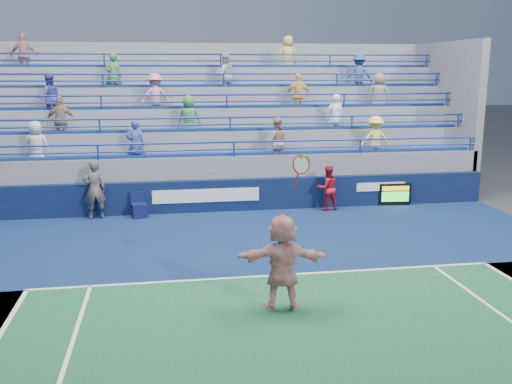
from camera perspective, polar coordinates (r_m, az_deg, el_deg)
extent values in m
plane|color=#333538|center=(13.53, 1.45, -8.45)|extent=(120.00, 120.00, 0.00)
cube|color=#0F274E|center=(15.58, -0.07, -5.61)|extent=(18.00, 8.40, 0.02)
cube|color=white|center=(13.52, 1.45, -8.36)|extent=(11.00, 0.10, 0.01)
cube|color=white|center=(13.43, 1.54, -8.51)|extent=(0.08, 0.30, 0.01)
cube|color=#0A123A|center=(19.55, -2.11, -0.30)|extent=(18.00, 0.30, 1.10)
cube|color=white|center=(19.28, -5.00, -0.36)|extent=(3.60, 0.02, 0.45)
cube|color=white|center=(20.66, 12.40, 0.53)|extent=(1.80, 0.02, 0.30)
cube|color=slate|center=(22.42, -3.07, 1.31)|extent=(18.00, 5.60, 1.10)
cube|color=slate|center=(22.35, -3.08, 2.25)|extent=(18.00, 5.60, 1.85)
cube|color=navy|center=(19.89, -2.36, 3.87)|extent=(17.40, 0.45, 0.10)
cylinder|color=#1C339C|center=(19.44, -2.23, 5.02)|extent=(18.00, 0.07, 0.07)
cube|color=slate|center=(22.78, -3.23, 3.39)|extent=(18.00, 4.60, 2.60)
cube|color=navy|center=(20.79, -2.72, 6.31)|extent=(17.40, 0.45, 0.10)
cylinder|color=#1C339C|center=(20.35, -2.60, 7.46)|extent=(18.00, 0.07, 0.07)
cube|color=slate|center=(23.22, -3.38, 4.49)|extent=(18.00, 3.60, 3.35)
cube|color=navy|center=(21.71, -3.05, 8.54)|extent=(17.40, 0.45, 0.10)
cylinder|color=#1C339C|center=(21.29, -2.95, 9.68)|extent=(18.00, 0.07, 0.07)
cube|color=slate|center=(23.67, -3.52, 5.55)|extent=(18.00, 2.60, 4.10)
cube|color=navy|center=(22.67, -3.36, 10.59)|extent=(17.40, 0.45, 0.10)
cylinder|color=#1C339C|center=(22.27, -3.27, 11.72)|extent=(18.00, 0.07, 0.07)
cube|color=slate|center=(24.12, -3.65, 6.57)|extent=(18.00, 1.60, 4.85)
cube|color=navy|center=(23.66, -3.65, 12.46)|extent=(17.40, 0.45, 0.10)
cylinder|color=#1C339C|center=(23.27, -3.56, 13.58)|extent=(18.00, 0.07, 0.07)
imported|color=#BAB8BF|center=(20.12, -21.09, 4.25)|extent=(0.89, 0.63, 1.70)
imported|color=gray|center=(23.15, 12.13, 9.46)|extent=(0.89, 0.64, 1.70)
imported|color=#BABBC0|center=(22.68, -3.16, 11.55)|extent=(0.95, 0.82, 1.70)
imported|color=#2E4B8C|center=(23.90, 10.25, 11.41)|extent=(1.24, 0.93, 1.70)
imported|color=white|center=(21.58, 7.93, 7.44)|extent=(0.67, 0.49, 1.70)
imported|color=#F0C45D|center=(22.18, 4.28, 9.58)|extent=(1.05, 0.57, 1.70)
imported|color=#353FA0|center=(21.92, -19.96, 8.87)|extent=(0.98, 0.86, 1.70)
imported|color=#377942|center=(22.61, -14.07, 11.21)|extent=(0.69, 0.52, 1.70)
imported|color=gray|center=(20.89, -18.90, 6.75)|extent=(1.02, 0.47, 1.70)
imported|color=#C68095|center=(21.56, -10.03, 9.36)|extent=(1.18, 0.78, 1.70)
imported|color=#FFEF63|center=(21.11, 11.82, 5.15)|extent=(1.16, 0.74, 1.70)
imported|color=#E4CE58|center=(24.12, 3.20, 13.37)|extent=(0.88, 0.62, 1.70)
imported|color=#397F46|center=(20.63, -6.70, 7.26)|extent=(0.90, 0.65, 1.70)
imported|color=#C98288|center=(24.09, -22.17, 12.51)|extent=(1.02, 0.47, 1.70)
imported|color=tan|center=(20.09, 2.04, 5.05)|extent=(0.89, 0.73, 1.70)
imported|color=#2E478B|center=(19.72, -11.95, 4.66)|extent=(0.63, 0.42, 1.70)
cube|color=black|center=(20.91, 13.70, -0.25)|extent=(1.16, 0.22, 0.80)
cube|color=gold|center=(20.79, 13.81, 0.36)|extent=(0.98, 0.02, 0.16)
cube|color=#19E533|center=(20.85, 13.77, -0.45)|extent=(0.98, 0.02, 0.36)
cube|color=#0D1240|center=(19.06, -11.59, -1.84)|extent=(0.57, 0.57, 0.47)
cube|color=#0D1240|center=(19.17, -11.63, -0.47)|extent=(0.47, 0.16, 0.37)
imported|color=white|center=(11.48, 2.67, -7.04)|extent=(1.90, 0.83, 1.98)
torus|color=#AB1F15|center=(11.07, 4.55, 2.79)|extent=(0.41, 0.23, 0.40)
cylinder|color=#AB1F15|center=(11.10, 4.02, 1.10)|extent=(0.09, 0.23, 0.36)
sphere|color=#B7CE2F|center=(11.00, 4.88, 3.63)|extent=(0.07, 0.07, 0.07)
imported|color=#15193A|center=(19.08, -15.85, 0.24)|extent=(0.80, 0.62, 1.95)
imported|color=#B51425|center=(19.69, 7.15, 0.40)|extent=(0.83, 0.69, 1.57)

